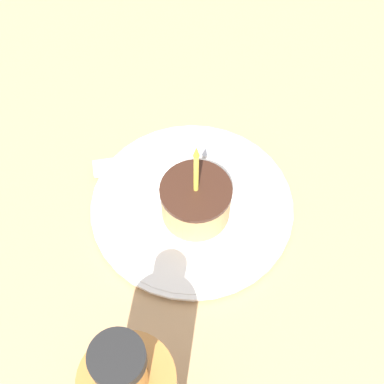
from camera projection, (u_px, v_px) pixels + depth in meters
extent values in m
cube|color=tan|center=(185.00, 199.00, 0.70)|extent=(2.40, 2.40, 0.04)
cylinder|color=white|center=(192.00, 206.00, 0.66)|extent=(0.24, 0.24, 0.01)
cylinder|color=white|center=(192.00, 205.00, 0.66)|extent=(0.25, 0.25, 0.01)
cylinder|color=tan|center=(196.00, 202.00, 0.63)|extent=(0.08, 0.08, 0.05)
cylinder|color=#381E14|center=(196.00, 190.00, 0.61)|extent=(0.08, 0.08, 0.01)
cylinder|color=#EAD84C|center=(196.00, 173.00, 0.58)|extent=(0.01, 0.01, 0.06)
cone|color=yellow|center=(196.00, 151.00, 0.55)|extent=(0.01, 0.01, 0.01)
cube|color=silver|center=(186.00, 156.00, 0.69)|extent=(0.15, 0.06, 0.00)
cube|color=silver|center=(111.00, 167.00, 0.69)|extent=(0.05, 0.04, 0.00)
cylinder|color=#B27233|center=(122.00, 371.00, 0.37)|extent=(0.03, 0.03, 0.05)
cylinder|color=black|center=(117.00, 358.00, 0.34)|extent=(0.04, 0.04, 0.01)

